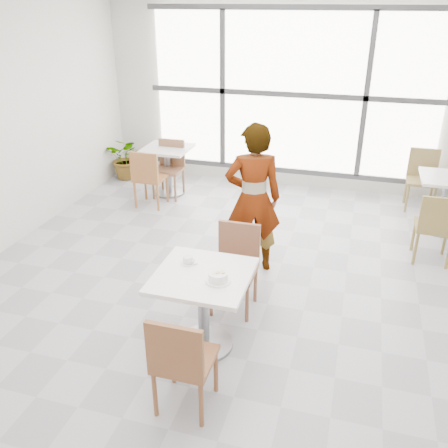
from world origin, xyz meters
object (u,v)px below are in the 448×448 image
(main_table, at_px, (203,296))
(chair_far, at_px, (236,261))
(person, at_px, (253,199))
(bg_chair_left_far, at_px, (170,164))
(bg_chair_left_near, at_px, (148,175))
(plant_left, at_px, (127,158))
(oatmeal_bowl, at_px, (218,277))
(bg_table_left, at_px, (168,164))
(bg_table_right, at_px, (446,196))
(bg_chair_right_far, at_px, (422,175))
(chair_near, at_px, (181,359))
(coffee_cup, at_px, (188,260))
(bg_chair_right_near, at_px, (436,224))

(main_table, height_order, chair_far, chair_far)
(person, distance_m, bg_chair_left_far, 2.57)
(person, xyz_separation_m, bg_chair_left_near, (-1.86, 1.29, -0.35))
(plant_left, bearing_deg, oatmeal_bowl, -54.24)
(main_table, height_order, oatmeal_bowl, oatmeal_bowl)
(bg_table_left, relative_size, bg_table_right, 1.00)
(main_table, bearing_deg, plant_left, 124.72)
(bg_chair_right_far, bearing_deg, chair_far, -121.60)
(main_table, xyz_separation_m, plant_left, (-2.65, 3.83, -0.16))
(chair_near, relative_size, coffee_cup, 5.47)
(chair_far, bearing_deg, chair_near, -90.77)
(chair_near, bearing_deg, bg_chair_right_near, -124.37)
(main_table, relative_size, bg_chair_left_near, 0.92)
(chair_far, height_order, plant_left, chair_far)
(chair_near, bearing_deg, oatmeal_bowl, -95.98)
(chair_near, bearing_deg, coffee_cup, -73.51)
(oatmeal_bowl, height_order, bg_chair_right_near, bg_chair_right_near)
(bg_table_right, bearing_deg, main_table, -126.18)
(coffee_cup, height_order, bg_chair_right_far, bg_chair_right_far)
(bg_chair_left_far, bearing_deg, person, -46.62)
(oatmeal_bowl, height_order, bg_table_left, oatmeal_bowl)
(bg_chair_right_near, bearing_deg, oatmeal_bowl, 49.21)
(chair_near, xyz_separation_m, bg_chair_right_near, (2.00, 2.93, 0.00))
(person, bearing_deg, bg_table_right, -161.49)
(bg_table_right, xyz_separation_m, bg_chair_right_near, (-0.22, -0.99, 0.01))
(chair_far, height_order, bg_chair_left_near, same)
(person, height_order, bg_table_right, person)
(chair_far, relative_size, plant_left, 1.19)
(plant_left, bearing_deg, bg_chair_left_far, -26.64)
(chair_near, relative_size, chair_far, 1.00)
(main_table, bearing_deg, chair_near, -83.50)
(bg_chair_right_far, bearing_deg, bg_table_left, -172.23)
(bg_table_left, bearing_deg, chair_far, -55.70)
(coffee_cup, bearing_deg, chair_near, -73.51)
(coffee_cup, xyz_separation_m, bg_table_right, (2.48, 3.02, -0.29))
(oatmeal_bowl, xyz_separation_m, plant_left, (-2.81, 3.91, -0.43))
(oatmeal_bowl, relative_size, bg_table_left, 0.28)
(plant_left, bearing_deg, coffee_cup, -56.22)
(chair_near, distance_m, bg_chair_left_near, 4.00)
(person, xyz_separation_m, plant_left, (-2.74, 2.35, -0.48))
(bg_chair_left_far, xyz_separation_m, bg_chair_right_near, (3.75, -1.17, 0.00))
(chair_near, bearing_deg, main_table, -83.50)
(oatmeal_bowl, height_order, person, person)
(main_table, xyz_separation_m, chair_far, (0.11, 0.71, -0.02))
(person, xyz_separation_m, bg_table_right, (2.22, 1.67, -0.36))
(bg_table_left, bearing_deg, main_table, -63.07)
(bg_table_left, relative_size, bg_chair_left_far, 0.86)
(bg_chair_left_far, distance_m, plant_left, 1.12)
(bg_table_left, distance_m, bg_chair_right_near, 4.00)
(oatmeal_bowl, height_order, bg_table_right, oatmeal_bowl)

